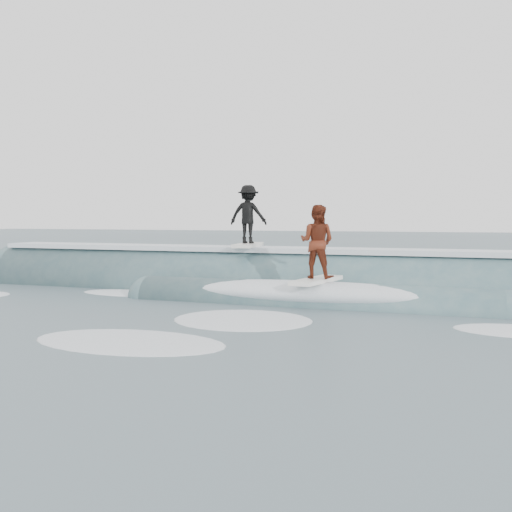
% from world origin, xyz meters
% --- Properties ---
extents(ground, '(160.00, 160.00, 0.00)m').
position_xyz_m(ground, '(0.00, 0.00, 0.00)').
color(ground, '#394E54').
rests_on(ground, ground).
extents(breaking_wave, '(20.47, 4.01, 2.47)m').
position_xyz_m(breaking_wave, '(0.25, 3.17, 0.04)').
color(breaking_wave, '#3C5B64').
rests_on(breaking_wave, ground).
extents(surfer_black, '(1.14, 2.06, 1.82)m').
position_xyz_m(surfer_black, '(-0.60, 3.48, 2.19)').
color(surfer_black, silver).
rests_on(surfer_black, ground).
extents(surfer_red, '(0.95, 2.07, 1.91)m').
position_xyz_m(surfer_red, '(2.02, 1.28, 1.49)').
color(surfer_red, white).
rests_on(surfer_red, ground).
extents(whitewater, '(15.68, 7.50, 0.10)m').
position_xyz_m(whitewater, '(-0.18, -1.21, 0.00)').
color(whitewater, white).
rests_on(whitewater, ground).
extents(far_swells, '(39.18, 8.65, 0.80)m').
position_xyz_m(far_swells, '(-0.55, 17.65, 0.00)').
color(far_swells, '#3C5B64').
rests_on(far_swells, ground).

